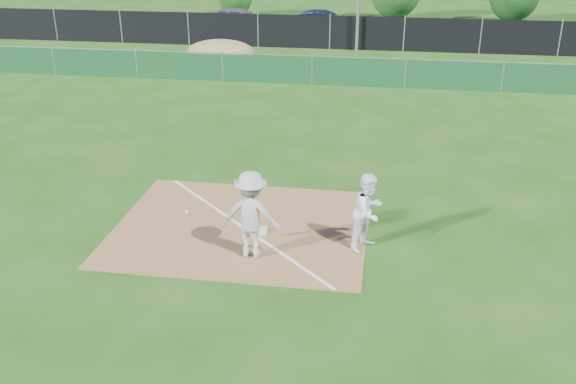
# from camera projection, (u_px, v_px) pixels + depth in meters

# --- Properties ---
(ground) EXTENTS (90.00, 90.00, 0.00)m
(ground) POSITION_uv_depth(u_px,v_px,m) (295.00, 118.00, 23.58)
(ground) COLOR #19450E
(ground) RESTS_ON ground
(infield_dirt) EXTENTS (6.00, 5.00, 0.02)m
(infield_dirt) POSITION_uv_depth(u_px,v_px,m) (242.00, 227.00, 15.44)
(infield_dirt) COLOR brown
(infield_dirt) RESTS_ON ground
(foul_line) EXTENTS (5.01, 5.01, 0.01)m
(foul_line) POSITION_uv_depth(u_px,v_px,m) (242.00, 226.00, 15.43)
(foul_line) COLOR white
(foul_line) RESTS_ON infield_dirt
(green_fence) EXTENTS (44.00, 0.05, 1.20)m
(green_fence) POSITION_uv_depth(u_px,v_px,m) (312.00, 71.00, 27.86)
(green_fence) COLOR #103B1D
(green_fence) RESTS_ON ground
(dirt_mound) EXTENTS (3.38, 2.60, 1.17)m
(dirt_mound) POSITION_uv_depth(u_px,v_px,m) (220.00, 52.00, 31.75)
(dirt_mound) COLOR olive
(dirt_mound) RESTS_ON ground
(black_fence) EXTENTS (46.00, 0.04, 1.80)m
(black_fence) POSITION_uv_depth(u_px,v_px,m) (330.00, 32.00, 34.98)
(black_fence) COLOR black
(black_fence) RESTS_ON ground
(parking_lot) EXTENTS (46.00, 9.00, 0.01)m
(parking_lot) POSITION_uv_depth(u_px,v_px,m) (337.00, 33.00, 39.86)
(parking_lot) COLOR black
(parking_lot) RESTS_ON ground
(first_base) EXTENTS (0.39, 0.39, 0.07)m
(first_base) POSITION_uv_depth(u_px,v_px,m) (259.00, 231.00, 15.15)
(first_base) COLOR silver
(first_base) RESTS_ON infield_dirt
(play_at_first) EXTENTS (2.12, 0.82, 1.98)m
(play_at_first) POSITION_uv_depth(u_px,v_px,m) (251.00, 215.00, 13.75)
(play_at_first) COLOR silver
(play_at_first) RESTS_ON infield_dirt
(runner) EXTENTS (1.05, 1.10, 1.80)m
(runner) POSITION_uv_depth(u_px,v_px,m) (369.00, 211.00, 14.16)
(runner) COLOR white
(runner) RESTS_ON ground
(car_left) EXTENTS (4.95, 2.53, 1.61)m
(car_left) POSITION_uv_depth(u_px,v_px,m) (239.00, 20.00, 39.49)
(car_left) COLOR #B3B6BB
(car_left) RESTS_ON parking_lot
(car_mid) EXTENTS (4.50, 2.23, 1.42)m
(car_mid) POSITION_uv_depth(u_px,v_px,m) (323.00, 23.00, 39.01)
(car_mid) COLOR black
(car_mid) RESTS_ON parking_lot
(car_right) EXTENTS (4.49, 2.11, 1.27)m
(car_right) POSITION_uv_depth(u_px,v_px,m) (404.00, 28.00, 37.99)
(car_right) COLOR black
(car_right) RESTS_ON parking_lot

